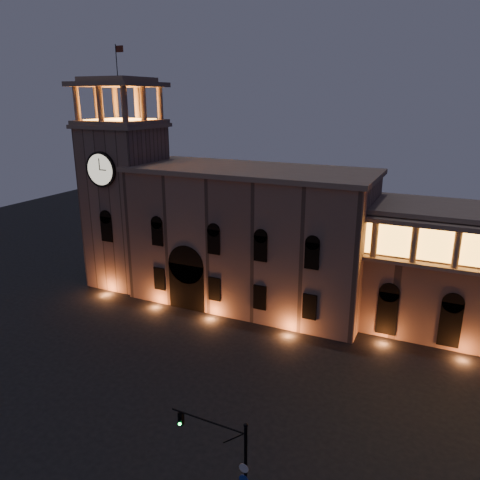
{
  "coord_description": "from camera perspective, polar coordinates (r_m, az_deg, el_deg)",
  "views": [
    {
      "loc": [
        21.09,
        -30.57,
        25.82
      ],
      "look_at": [
        -0.6,
        16.0,
        10.17
      ],
      "focal_mm": 35.0,
      "sensor_mm": 36.0,
      "label": 1
    }
  ],
  "objects": [
    {
      "name": "traffic_light",
      "position": [
        32.11,
        -0.97,
        -25.97
      ],
      "size": [
        5.5,
        0.58,
        7.55
      ],
      "rotation": [
        0.0,
        0.0,
        -0.03
      ],
      "color": "black",
      "rests_on": "ground"
    },
    {
      "name": "clock_tower",
      "position": [
        67.56,
        -13.7,
        5.09
      ],
      "size": [
        9.8,
        9.8,
        32.4
      ],
      "color": "#816354",
      "rests_on": "ground"
    },
    {
      "name": "ground",
      "position": [
        45.24,
        -8.31,
        -18.07
      ],
      "size": [
        160.0,
        160.0,
        0.0
      ],
      "primitive_type": "plane",
      "color": "black",
      "rests_on": "ground"
    },
    {
      "name": "government_building",
      "position": [
        59.87,
        1.12,
        0.39
      ],
      "size": [
        30.8,
        12.8,
        17.6
      ],
      "color": "#816354",
      "rests_on": "ground"
    }
  ]
}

